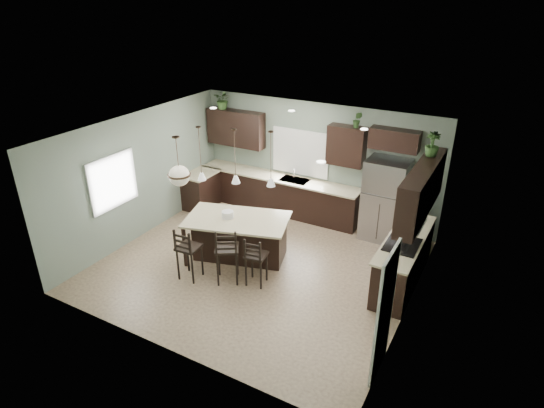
{
  "coord_description": "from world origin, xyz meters",
  "views": [
    {
      "loc": [
        4.05,
        -6.75,
        5.13
      ],
      "look_at": [
        0.1,
        0.4,
        1.25
      ],
      "focal_mm": 30.0,
      "sensor_mm": 36.0,
      "label": 1
    }
  ],
  "objects_px": {
    "bar_stool_center": "(227,254)",
    "plant_back_left": "(223,100)",
    "kitchen_island": "(238,238)",
    "bar_stool_left": "(189,253)",
    "serving_dish": "(228,214)",
    "bar_stool_right": "(256,260)",
    "refrigerator": "(385,200)"
  },
  "relations": [
    {
      "from": "kitchen_island",
      "to": "bar_stool_right",
      "type": "distance_m",
      "value": 1.01
    },
    {
      "from": "bar_stool_left",
      "to": "plant_back_left",
      "type": "xyz_separation_m",
      "value": [
        -1.54,
        3.55,
        2.08
      ]
    },
    {
      "from": "refrigerator",
      "to": "bar_stool_right",
      "type": "relative_size",
      "value": 1.8
    },
    {
      "from": "bar_stool_center",
      "to": "plant_back_left",
      "type": "xyz_separation_m",
      "value": [
        -2.24,
        3.28,
        2.05
      ]
    },
    {
      "from": "serving_dish",
      "to": "bar_stool_left",
      "type": "height_order",
      "value": "bar_stool_left"
    },
    {
      "from": "serving_dish",
      "to": "bar_stool_right",
      "type": "height_order",
      "value": "serving_dish"
    },
    {
      "from": "bar_stool_left",
      "to": "plant_back_left",
      "type": "distance_m",
      "value": 4.39
    },
    {
      "from": "bar_stool_right",
      "to": "bar_stool_left",
      "type": "bearing_deg",
      "value": -168.31
    },
    {
      "from": "bar_stool_right",
      "to": "bar_stool_center",
      "type": "bearing_deg",
      "value": -169.4
    },
    {
      "from": "serving_dish",
      "to": "bar_stool_left",
      "type": "distance_m",
      "value": 1.12
    },
    {
      "from": "bar_stool_right",
      "to": "plant_back_left",
      "type": "relative_size",
      "value": 2.18
    },
    {
      "from": "kitchen_island",
      "to": "bar_stool_left",
      "type": "bearing_deg",
      "value": -128.28
    },
    {
      "from": "bar_stool_left",
      "to": "plant_back_left",
      "type": "height_order",
      "value": "plant_back_left"
    },
    {
      "from": "refrigerator",
      "to": "kitchen_island",
      "type": "height_order",
      "value": "refrigerator"
    },
    {
      "from": "serving_dish",
      "to": "plant_back_left",
      "type": "xyz_separation_m",
      "value": [
        -1.77,
        2.55,
        1.64
      ]
    },
    {
      "from": "kitchen_island",
      "to": "bar_stool_left",
      "type": "height_order",
      "value": "bar_stool_left"
    },
    {
      "from": "bar_stool_left",
      "to": "bar_stool_center",
      "type": "bearing_deg",
      "value": 17.12
    },
    {
      "from": "kitchen_island",
      "to": "bar_stool_left",
      "type": "distance_m",
      "value": 1.14
    },
    {
      "from": "bar_stool_right",
      "to": "refrigerator",
      "type": "bearing_deg",
      "value": 53.67
    },
    {
      "from": "bar_stool_right",
      "to": "plant_back_left",
      "type": "xyz_separation_m",
      "value": [
        -2.77,
        3.1,
        2.12
      ]
    },
    {
      "from": "kitchen_island",
      "to": "plant_back_left",
      "type": "bearing_deg",
      "value": 111.92
    },
    {
      "from": "kitchen_island",
      "to": "plant_back_left",
      "type": "distance_m",
      "value": 3.85
    },
    {
      "from": "serving_dish",
      "to": "bar_stool_right",
      "type": "relative_size",
      "value": 0.23
    },
    {
      "from": "serving_dish",
      "to": "bar_stool_center",
      "type": "xyz_separation_m",
      "value": [
        0.46,
        -0.73,
        -0.41
      ]
    },
    {
      "from": "serving_dish",
      "to": "kitchen_island",
      "type": "bearing_deg",
      "value": 16.35
    },
    {
      "from": "plant_back_left",
      "to": "bar_stool_center",
      "type": "bearing_deg",
      "value": -55.71
    },
    {
      "from": "kitchen_island",
      "to": "serving_dish",
      "type": "distance_m",
      "value": 0.57
    },
    {
      "from": "refrigerator",
      "to": "plant_back_left",
      "type": "distance_m",
      "value": 4.65
    },
    {
      "from": "bar_stool_left",
      "to": "refrigerator",
      "type": "bearing_deg",
      "value": 46.76
    },
    {
      "from": "refrigerator",
      "to": "bar_stool_right",
      "type": "xyz_separation_m",
      "value": [
        -1.56,
        -2.93,
        -0.41
      ]
    },
    {
      "from": "kitchen_island",
      "to": "bar_stool_center",
      "type": "relative_size",
      "value": 1.75
    },
    {
      "from": "bar_stool_center",
      "to": "plant_back_left",
      "type": "relative_size",
      "value": 2.5
    }
  ]
}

